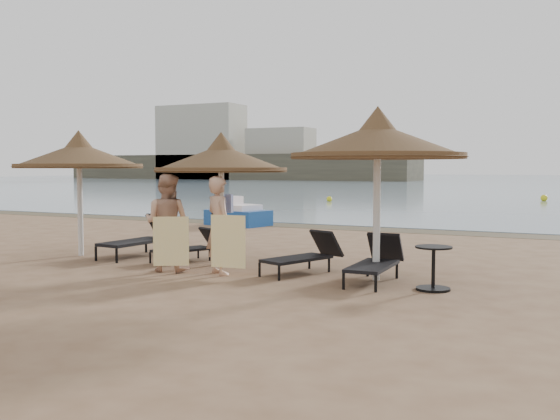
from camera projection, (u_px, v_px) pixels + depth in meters
The scene contains 21 objects.
ground at pixel (221, 271), 12.50m from camera, with size 160.00×160.00×0.00m, color #8B694D.
sea at pixel (529, 182), 84.28m from camera, with size 200.00×140.00×0.03m, color slate.
wet_sand_strip at pixel (367, 229), 20.94m from camera, with size 200.00×1.60×0.01m, color brown.
far_shore at pixel (349, 161), 93.07m from camera, with size 150.00×54.80×12.00m.
palapa_left at pixel (79, 156), 14.48m from camera, with size 2.96×2.96×2.93m.
palapa_center at pixel (221, 159), 13.19m from camera, with size 2.85×2.85×2.82m.
palapa_right at pixel (377, 142), 11.31m from camera, with size 3.21×3.21×3.19m.
lounger_far_left at pixel (143, 238), 14.60m from camera, with size 0.89×2.17×0.95m.
lounger_near_left at pixel (191, 246), 13.81m from camera, with size 1.16×1.67×0.72m.
lounger_near_right at pixel (306, 254), 12.27m from camera, with size 1.20×1.90×0.81m.
lounger_far_right at pixel (376, 260), 11.38m from camera, with size 0.66×1.89×0.84m.
side_table at pixel (433, 269), 10.53m from camera, with size 0.62×0.62×0.75m.
person_left at pixel (167, 215), 12.39m from camera, with size 1.04×0.68×2.26m, color tan.
person_right at pixel (219, 218), 12.02m from camera, with size 1.02×0.66×2.21m, color tan.
towel_left at pixel (171, 241), 11.96m from camera, with size 0.59×0.37×0.95m.
towel_right at pixel (228, 242), 11.67m from camera, with size 0.71×0.08×1.00m.
bag_patterned at pixel (226, 203), 13.42m from camera, with size 0.31×0.11×0.40m.
bag_dark at pixel (218, 211), 13.12m from camera, with size 0.25×0.15×0.34m.
pedal_boat at pixel (237, 215), 22.19m from camera, with size 2.44×1.78×1.02m.
buoy_left at pixel (329, 199), 36.87m from camera, with size 0.33×0.33×0.33m, color yellow.
buoy_mid at pixel (544, 198), 37.27m from camera, with size 0.41×0.41×0.41m, color yellow.
Camera 1 is at (6.49, -10.62, 2.09)m, focal length 40.00 mm.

